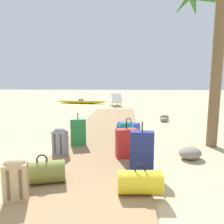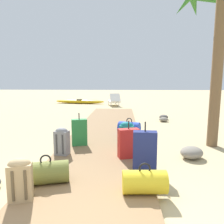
% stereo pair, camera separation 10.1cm
% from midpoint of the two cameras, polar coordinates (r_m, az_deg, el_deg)
% --- Properties ---
extents(ground_plane, '(60.00, 60.00, 0.00)m').
position_cam_midpoint_polar(ground_plane, '(6.05, -2.43, -7.20)').
color(ground_plane, tan).
extents(boardwalk, '(1.89, 10.18, 0.08)m').
position_cam_midpoint_polar(boardwalk, '(7.03, -1.67, -4.70)').
color(boardwalk, olive).
rests_on(boardwalk, ground).
extents(backpack_tan, '(0.34, 0.28, 0.55)m').
position_cam_midpoint_polar(backpack_tan, '(3.21, -22.92, -15.07)').
color(backpack_tan, tan).
rests_on(backpack_tan, boardwalk).
extents(backpack_teal, '(0.37, 0.29, 0.50)m').
position_cam_midpoint_polar(backpack_teal, '(5.58, 3.16, -4.90)').
color(backpack_teal, '#197A7F').
rests_on(backpack_teal, boardwalk).
extents(suitcase_green, '(0.39, 0.27, 0.76)m').
position_cam_midpoint_polar(suitcase_green, '(5.37, -8.73, -5.01)').
color(suitcase_green, '#237538').
rests_on(suitcase_green, boardwalk).
extents(duffel_bag_blue, '(0.67, 0.53, 0.48)m').
position_cam_midpoint_polar(duffel_bag_blue, '(6.31, 3.86, -4.10)').
color(duffel_bag_blue, '#2847B7').
rests_on(duffel_bag_blue, boardwalk).
extents(duffel_bag_yellow, '(0.61, 0.35, 0.43)m').
position_cam_midpoint_polar(duffel_bag_yellow, '(3.20, 7.20, -16.99)').
color(duffel_bag_yellow, gold).
rests_on(duffel_bag_yellow, boardwalk).
extents(duffel_bag_olive, '(0.72, 0.50, 0.44)m').
position_cam_midpoint_polar(duffel_bag_olive, '(3.60, -17.01, -14.32)').
color(duffel_bag_olive, olive).
rests_on(duffel_bag_olive, boardwalk).
extents(backpack_grey, '(0.31, 0.26, 0.56)m').
position_cam_midpoint_polar(backpack_grey, '(4.76, -13.07, -7.00)').
color(backpack_grey, slate).
rests_on(backpack_grey, boardwalk).
extents(suitcase_red, '(0.44, 0.30, 0.73)m').
position_cam_midpoint_polar(suitcase_red, '(4.49, 3.50, -7.81)').
color(suitcase_red, red).
rests_on(suitcase_red, boardwalk).
extents(suitcase_navy, '(0.41, 0.22, 0.82)m').
position_cam_midpoint_polar(suitcase_navy, '(3.92, 7.48, -9.55)').
color(suitcase_navy, navy).
rests_on(suitcase_navy, boardwalk).
extents(palm_tree_near_right, '(2.14, 2.10, 4.04)m').
position_cam_midpoint_polar(palm_tree_near_right, '(5.99, 25.16, 22.45)').
color(palm_tree_near_right, brown).
rests_on(palm_tree_near_right, ground).
extents(lounge_chair, '(0.90, 1.64, 0.78)m').
position_cam_midpoint_polar(lounge_chair, '(13.96, 0.27, 2.88)').
color(lounge_chair, white).
rests_on(lounge_chair, ground).
extents(kayak, '(3.42, 0.99, 0.30)m').
position_cam_midpoint_polar(kayak, '(15.51, -8.28, 2.64)').
color(kayak, gold).
rests_on(kayak, ground).
extents(rock_right_far, '(0.38, 0.36, 0.20)m').
position_cam_midpoint_polar(rock_right_far, '(9.41, 12.53, -1.26)').
color(rock_right_far, '#5B5651').
rests_on(rock_right_far, ground).
extents(rock_right_mid, '(0.65, 0.66, 0.25)m').
position_cam_midpoint_polar(rock_right_mid, '(4.97, 18.78, -9.59)').
color(rock_right_mid, gray).
rests_on(rock_right_mid, ground).
extents(rock_right_near, '(0.46, 0.45, 0.17)m').
position_cam_midpoint_polar(rock_right_near, '(8.94, 12.49, -1.83)').
color(rock_right_near, gray).
rests_on(rock_right_near, ground).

